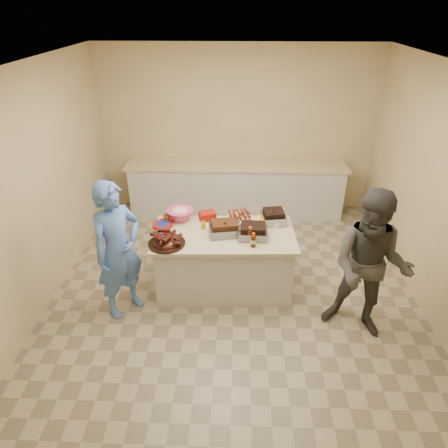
{
  "coord_description": "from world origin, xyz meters",
  "views": [
    {
      "loc": [
        0.02,
        -3.97,
        3.25
      ],
      "look_at": [
        -0.13,
        0.18,
        0.9
      ],
      "focal_mm": 32.0,
      "sensor_mm": 36.0,
      "label": 1
    }
  ],
  "objects_px": {
    "rib_platter": "(167,244)",
    "mustard_bottle": "(203,229)",
    "coleslaw_bowl": "(180,219)",
    "roasting_pan": "(273,222)",
    "guest_blue": "(127,308)",
    "bbq_bottle_b": "(253,246)",
    "island": "(224,287)",
    "bbq_bottle_a": "(250,241)",
    "plastic_cup": "(167,221)",
    "guest_gray": "(357,328)"
  },
  "relations": [
    {
      "from": "rib_platter",
      "to": "island",
      "type": "bearing_deg",
      "value": 22.2
    },
    {
      "from": "guest_blue",
      "to": "guest_gray",
      "type": "height_order",
      "value": "guest_gray"
    },
    {
      "from": "rib_platter",
      "to": "guest_blue",
      "type": "bearing_deg",
      "value": -160.08
    },
    {
      "from": "coleslaw_bowl",
      "to": "plastic_cup",
      "type": "bearing_deg",
      "value": -160.13
    },
    {
      "from": "island",
      "to": "rib_platter",
      "type": "distance_m",
      "value": 1.06
    },
    {
      "from": "rib_platter",
      "to": "bbq_bottle_a",
      "type": "height_order",
      "value": "bbq_bottle_a"
    },
    {
      "from": "coleslaw_bowl",
      "to": "guest_gray",
      "type": "xyz_separation_m",
      "value": [
        2.1,
        -1.02,
        -0.8
      ]
    },
    {
      "from": "bbq_bottle_b",
      "to": "rib_platter",
      "type": "bearing_deg",
      "value": 179.14
    },
    {
      "from": "rib_platter",
      "to": "roasting_pan",
      "type": "distance_m",
      "value": 1.37
    },
    {
      "from": "bbq_bottle_a",
      "to": "guest_blue",
      "type": "distance_m",
      "value": 1.69
    },
    {
      "from": "island",
      "to": "mustard_bottle",
      "type": "bearing_deg",
      "value": 156.66
    },
    {
      "from": "bbq_bottle_b",
      "to": "roasting_pan",
      "type": "bearing_deg",
      "value": 64.91
    },
    {
      "from": "guest_blue",
      "to": "rib_platter",
      "type": "bearing_deg",
      "value": -29.72
    },
    {
      "from": "rib_platter",
      "to": "coleslaw_bowl",
      "type": "distance_m",
      "value": 0.6
    },
    {
      "from": "coleslaw_bowl",
      "to": "roasting_pan",
      "type": "bearing_deg",
      "value": -1.67
    },
    {
      "from": "guest_blue",
      "to": "guest_gray",
      "type": "relative_size",
      "value": 0.97
    },
    {
      "from": "island",
      "to": "bbq_bottle_b",
      "type": "bearing_deg",
      "value": -41.47
    },
    {
      "from": "island",
      "to": "roasting_pan",
      "type": "xyz_separation_m",
      "value": [
        0.61,
        0.29,
        0.8
      ]
    },
    {
      "from": "roasting_pan",
      "to": "guest_blue",
      "type": "bearing_deg",
      "value": -165.66
    },
    {
      "from": "rib_platter",
      "to": "plastic_cup",
      "type": "bearing_deg",
      "value": 99.11
    },
    {
      "from": "bbq_bottle_a",
      "to": "plastic_cup",
      "type": "distance_m",
      "value": 1.13
    },
    {
      "from": "rib_platter",
      "to": "guest_gray",
      "type": "xyz_separation_m",
      "value": [
        2.18,
        -0.43,
        -0.8
      ]
    },
    {
      "from": "rib_platter",
      "to": "mustard_bottle",
      "type": "height_order",
      "value": "rib_platter"
    },
    {
      "from": "guest_blue",
      "to": "guest_gray",
      "type": "bearing_deg",
      "value": -54.83
    },
    {
      "from": "roasting_pan",
      "to": "coleslaw_bowl",
      "type": "xyz_separation_m",
      "value": [
        -1.17,
        0.03,
        0.0
      ]
    },
    {
      "from": "bbq_bottle_a",
      "to": "guest_gray",
      "type": "bearing_deg",
      "value": -23.12
    },
    {
      "from": "mustard_bottle",
      "to": "roasting_pan",
      "type": "bearing_deg",
      "value": 12.94
    },
    {
      "from": "bbq_bottle_b",
      "to": "island",
      "type": "bearing_deg",
      "value": 140.9
    },
    {
      "from": "bbq_bottle_a",
      "to": "mustard_bottle",
      "type": "distance_m",
      "value": 0.62
    },
    {
      "from": "mustard_bottle",
      "to": "coleslaw_bowl",
      "type": "bearing_deg",
      "value": 143.39
    },
    {
      "from": "guest_gray",
      "to": "plastic_cup",
      "type": "bearing_deg",
      "value": -179.02
    },
    {
      "from": "mustard_bottle",
      "to": "plastic_cup",
      "type": "xyz_separation_m",
      "value": [
        -0.48,
        0.17,
        0.0
      ]
    },
    {
      "from": "coleslaw_bowl",
      "to": "mustard_bottle",
      "type": "distance_m",
      "value": 0.39
    },
    {
      "from": "rib_platter",
      "to": "bbq_bottle_b",
      "type": "bearing_deg",
      "value": -0.86
    },
    {
      "from": "guest_gray",
      "to": "coleslaw_bowl",
      "type": "bearing_deg",
      "value": 178.05
    },
    {
      "from": "island",
      "to": "guest_blue",
      "type": "height_order",
      "value": "island"
    },
    {
      "from": "rib_platter",
      "to": "mustard_bottle",
      "type": "relative_size",
      "value": 3.28
    },
    {
      "from": "bbq_bottle_b",
      "to": "coleslaw_bowl",
      "type": "bearing_deg",
      "value": 146.22
    },
    {
      "from": "island",
      "to": "plastic_cup",
      "type": "xyz_separation_m",
      "value": [
        -0.73,
        0.27,
        0.8
      ]
    },
    {
      "from": "rib_platter",
      "to": "plastic_cup",
      "type": "xyz_separation_m",
      "value": [
        -0.09,
        0.53,
        0.0
      ]
    },
    {
      "from": "guest_blue",
      "to": "roasting_pan",
      "type": "bearing_deg",
      "value": -26.81
    },
    {
      "from": "mustard_bottle",
      "to": "plastic_cup",
      "type": "bearing_deg",
      "value": 160.09
    },
    {
      "from": "rib_platter",
      "to": "plastic_cup",
      "type": "distance_m",
      "value": 0.54
    },
    {
      "from": "rib_platter",
      "to": "bbq_bottle_b",
      "type": "relative_size",
      "value": 2.45
    },
    {
      "from": "island",
      "to": "mustard_bottle",
      "type": "height_order",
      "value": "mustard_bottle"
    },
    {
      "from": "guest_gray",
      "to": "bbq_bottle_a",
      "type": "bearing_deg",
      "value": -179.12
    },
    {
      "from": "bbq_bottle_b",
      "to": "mustard_bottle",
      "type": "xyz_separation_m",
      "value": [
        -0.59,
        0.37,
        0.0
      ]
    },
    {
      "from": "roasting_pan",
      "to": "plastic_cup",
      "type": "xyz_separation_m",
      "value": [
        -1.34,
        -0.03,
        0.0
      ]
    },
    {
      "from": "plastic_cup",
      "to": "bbq_bottle_a",
      "type": "bearing_deg",
      "value": -22.92
    },
    {
      "from": "island",
      "to": "bbq_bottle_a",
      "type": "bearing_deg",
      "value": -31.17
    }
  ]
}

